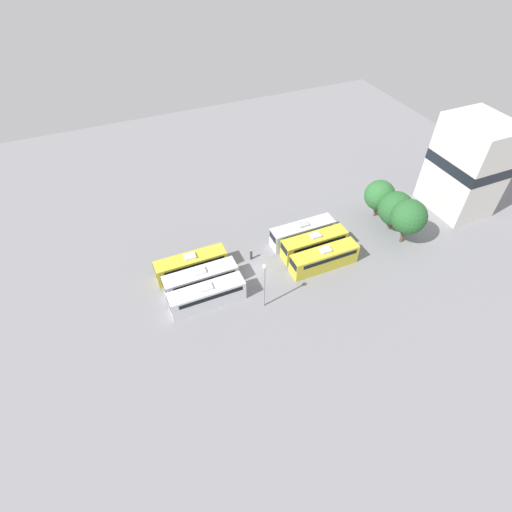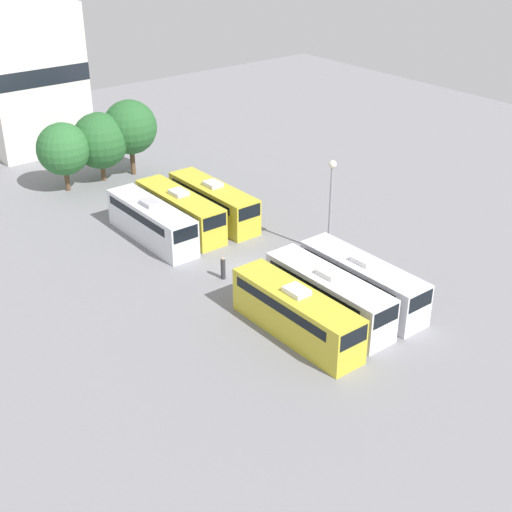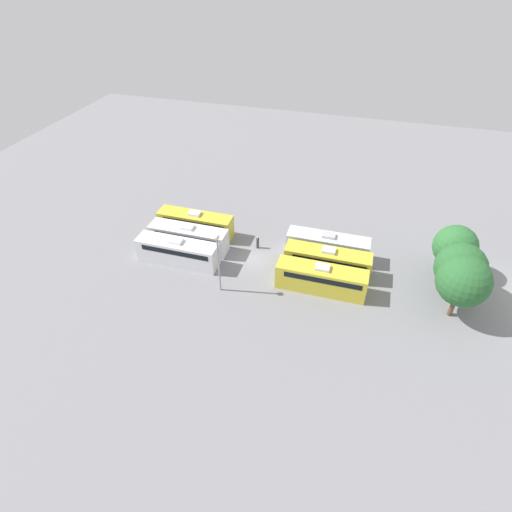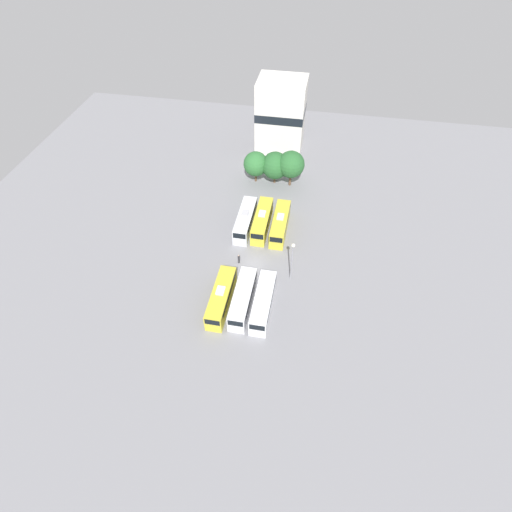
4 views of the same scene
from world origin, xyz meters
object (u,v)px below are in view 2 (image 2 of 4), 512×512
object	(u,v)px
bus_1	(328,294)
bus_4	(180,210)
bus_0	(296,312)
light_pole	(331,192)
worker_person	(223,269)
tree_2	(130,127)
tree_1	(100,141)
tree_0	(63,149)
bus_5	(213,201)
depot_building	(28,77)
bus_2	(362,280)
bus_3	(151,221)

from	to	relation	value
bus_1	bus_4	size ratio (longest dim) A/B	1.00
bus_0	light_pole	xyz separation A→B (m)	(9.71, 7.10, 3.60)
worker_person	tree_2	size ratio (longest dim) A/B	0.24
worker_person	tree_1	xyz separation A→B (m)	(2.48, 23.64, 3.27)
bus_1	tree_0	bearing A→B (deg)	97.07
bus_5	worker_person	bearing A→B (deg)	-121.55
bus_5	depot_building	size ratio (longest dim) A/B	0.66
bus_2	bus_4	bearing A→B (deg)	100.40
bus_0	tree_2	world-z (taller)	tree_2
tree_2	depot_building	world-z (taller)	depot_building
bus_2	light_pole	distance (m)	8.38
tree_1	tree_2	world-z (taller)	tree_2
bus_0	bus_2	xyz separation A→B (m)	(6.39, 0.30, 0.00)
tree_0	bus_3	bearing A→B (deg)	-87.01
bus_5	depot_building	xyz separation A→B (m)	(-4.12, 28.24, 6.17)
bus_4	depot_building	distance (m)	28.70
bus_4	tree_0	size ratio (longest dim) A/B	1.55
tree_0	bus_1	bearing A→B (deg)	-82.93
bus_4	tree_1	size ratio (longest dim) A/B	1.50
bus_0	bus_2	world-z (taller)	same
bus_0	bus_3	xyz separation A→B (m)	(0.04, 18.01, 0.00)
tree_2	depot_building	bearing A→B (deg)	106.49
bus_0	worker_person	xyz separation A→B (m)	(0.74, 9.00, -0.89)
bus_1	light_pole	world-z (taller)	light_pole
bus_3	tree_0	size ratio (longest dim) A/B	1.55
tree_0	tree_1	bearing A→B (deg)	3.03
bus_5	tree_0	distance (m)	16.08
bus_3	tree_0	bearing A→B (deg)	92.99
bus_1	tree_0	size ratio (longest dim) A/B	1.55
bus_0	bus_3	world-z (taller)	same
bus_4	tree_1	distance (m)	14.42
depot_building	tree_2	bearing A→B (deg)	-73.51
bus_3	bus_4	world-z (taller)	same
bus_1	tree_1	world-z (taller)	tree_1
tree_1	bus_1	bearing A→B (deg)	-89.93
tree_1	light_pole	bearing A→B (deg)	-75.74
bus_5	tree_2	world-z (taller)	tree_2
worker_person	bus_3	bearing A→B (deg)	94.45
bus_2	worker_person	xyz separation A→B (m)	(-5.65, 8.70, -0.89)
worker_person	tree_0	xyz separation A→B (m)	(-1.45, 23.43, 3.31)
tree_1	bus_2	bearing A→B (deg)	-84.40
bus_1	bus_3	world-z (taller)	same
worker_person	bus_1	bearing A→B (deg)	-73.65
bus_0	depot_building	distance (m)	46.91
bus_4	tree_2	world-z (taller)	tree_2
bus_1	bus_4	bearing A→B (deg)	90.63
bus_2	bus_4	size ratio (longest dim) A/B	1.00
bus_1	tree_1	xyz separation A→B (m)	(-0.04, 32.22, 2.39)
tree_1	bus_0	bearing A→B (deg)	-95.63
bus_1	worker_person	xyz separation A→B (m)	(-2.52, 8.59, -0.89)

